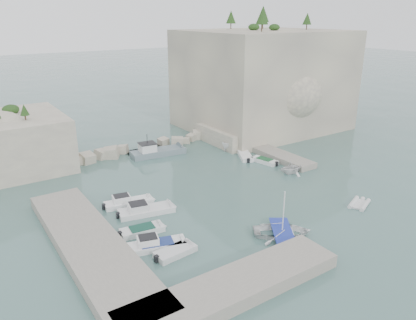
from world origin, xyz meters
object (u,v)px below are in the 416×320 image
motorboat_a (129,205)px  rowboat (282,235)px  tender_east_c (245,157)px  motorboat_e (175,254)px  tender_east_b (264,163)px  tender_east_d (234,149)px  motorboat_b (147,213)px  motorboat_d (157,248)px  inflatable_dinghy (359,205)px  motorboat_c (142,233)px  tender_east_a (291,173)px  work_boat (158,155)px

motorboat_a → rowboat: (9.38, -13.96, 0.00)m
rowboat → tender_east_c: rowboat is taller
motorboat_e → tender_east_b: (21.65, 13.15, 0.00)m
motorboat_a → tender_east_d: bearing=33.1°
motorboat_b → motorboat_d: same height
motorboat_a → motorboat_e: motorboat_a is taller
motorboat_a → inflatable_dinghy: (20.80, -13.93, 0.00)m
motorboat_c → inflatable_dinghy: 23.43m
tender_east_a → tender_east_c: 8.28m
motorboat_c → rowboat: rowboat is taller
motorboat_b → inflatable_dinghy: (20.01, -11.14, 0.00)m
motorboat_b → tender_east_b: size_ratio=1.48×
motorboat_a → motorboat_d: 9.54m
motorboat_c → tender_east_b: bearing=27.1°
motorboat_b → rowboat: (8.60, -11.17, 0.00)m
motorboat_b → rowboat: size_ratio=1.17×
tender_east_b → motorboat_c: bearing=96.8°
rowboat → motorboat_d: bearing=100.8°
motorboat_a → tender_east_a: size_ratio=1.63×
inflatable_dinghy → motorboat_a: bearing=124.0°
motorboat_a → motorboat_c: 6.40m
motorboat_a → tender_east_b: 21.21m
tender_east_a → tender_east_b: 4.97m
motorboat_a → work_boat: work_boat is taller
tender_east_a → tender_east_d: tender_east_d is taller
tender_east_d → motorboat_b: bearing=110.1°
motorboat_a → work_boat: bearing=61.6°
motorboat_c → tender_east_a: bearing=15.1°
rowboat → tender_east_c: size_ratio=1.12×
motorboat_a → tender_east_c: 20.91m
motorboat_b → tender_east_b: bearing=24.1°
motorboat_e → inflatable_dinghy: size_ratio=1.25×
inflatable_dinghy → work_boat: work_boat is taller
motorboat_d → inflatable_dinghy: motorboat_d is taller
motorboat_c → rowboat: (10.72, -7.70, 0.00)m
motorboat_e → inflatable_dinghy: (21.32, -2.72, 0.00)m
motorboat_c → motorboat_e: (0.81, -4.96, 0.00)m
tender_east_a → motorboat_c: bearing=107.0°
motorboat_d → tender_east_a: bearing=31.6°
motorboat_d → tender_east_c: (21.64, 14.63, 0.00)m
motorboat_d → inflatable_dinghy: bearing=4.4°
tender_east_c → rowboat: bearing=177.3°
motorboat_b → tender_east_c: (19.47, 7.98, 0.00)m
motorboat_b → inflatable_dinghy: size_ratio=1.96×
work_boat → tender_east_a: bearing=-49.4°
rowboat → tender_east_a: (11.99, 10.94, 0.00)m
motorboat_a → motorboat_b: bearing=-64.7°
inflatable_dinghy → motorboat_e: bearing=150.5°
motorboat_b → motorboat_c: motorboat_b is taller
rowboat → work_boat: bearing=31.7°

